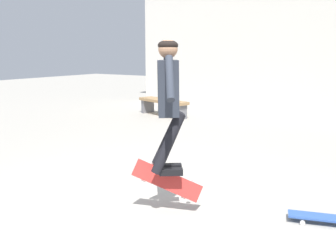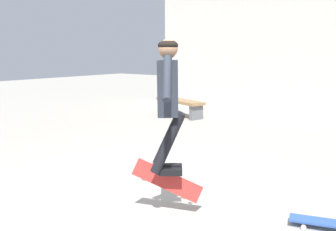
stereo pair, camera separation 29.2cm
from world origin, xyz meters
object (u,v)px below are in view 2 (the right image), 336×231
skateboard_flipping (167,181)px  skateboard_resting (328,223)px  skater (168,95)px  park_bench (180,104)px

skateboard_flipping → skateboard_resting: skateboard_flipping is taller
skater → skateboard_flipping: size_ratio=2.18×
skater → skateboard_flipping: bearing=120.8°
skateboard_flipping → park_bench: bearing=92.1°
park_bench → skater: size_ratio=1.23×
park_bench → skateboard_flipping: size_ratio=2.68×
skateboard_flipping → skateboard_resting: (1.60, 0.68, -0.31)m
skater → skateboard_resting: size_ratio=1.87×
park_bench → skateboard_resting: (5.31, -4.83, -0.28)m
skater → skateboard_resting: bearing=-12.2°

